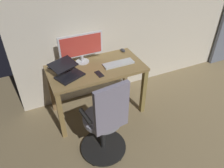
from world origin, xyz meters
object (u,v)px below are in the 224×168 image
Objects in this scene: computer_monitor at (81,46)px; computer_mouse at (123,50)px; laptop at (67,72)px; cell_phone_by_monitor at (53,68)px; cell_phone_face_up at (99,74)px; computer_keyboard at (119,64)px; desk at (96,74)px; office_chair at (106,124)px.

computer_mouse is (-0.64, -0.04, -0.21)m from computer_monitor.
laptop reaches higher than cell_phone_by_monitor.
computer_keyboard is at bearing -166.33° from cell_phone_face_up.
laptop is 2.99× the size of cell_phone_face_up.
computer_monitor reaches higher than computer_mouse.
computer_keyboard is (-0.30, 0.06, 0.12)m from desk.
computer_monitor reaches higher than cell_phone_face_up.
cell_phone_by_monitor is (0.13, -0.24, -0.05)m from laptop.
cell_phone_by_monitor is (0.50, -0.38, 0.00)m from cell_phone_face_up.
computer_monitor is at bearing 146.70° from cell_phone_by_monitor.
desk is at bearing 125.34° from cell_phone_by_monitor.
cell_phone_by_monitor is at bearing -17.62° from computer_keyboard.
computer_mouse is 0.69m from cell_phone_face_up.
office_chair is 0.89m from computer_keyboard.
laptop reaches higher than computer_mouse.
office_chair reaches higher than computer_mouse.
laptop is at bearing 5.37° from desk.
office_chair is 1.08m from computer_monitor.
computer_keyboard reaches higher than cell_phone_by_monitor.
office_chair is 0.81m from laptop.
computer_monitor is at bearing 78.99° from office_chair.
desk is at bearing -104.27° from cell_phone_face_up.
laptop reaches higher than cell_phone_face_up.
laptop is (0.69, -0.02, 0.04)m from computer_keyboard.
cell_phone_face_up is at bearing 109.53° from cell_phone_by_monitor.
cell_phone_by_monitor is at bearing -0.07° from computer_monitor.
laptop is 0.39m from cell_phone_face_up.
office_chair is at bearing 85.84° from computer_monitor.
cell_phone_by_monitor is (0.33, -0.96, 0.26)m from office_chair.
computer_monitor is (0.12, -0.20, 0.34)m from desk.
computer_mouse is at bearing -176.10° from computer_monitor.
computer_keyboard is (-0.42, 0.26, -0.22)m from computer_monitor.
cell_phone_face_up is (0.02, 0.17, 0.12)m from desk.
office_chair reaches higher than cell_phone_by_monitor.
computer_mouse reaches higher than cell_phone_by_monitor.
cell_phone_face_up is at bearing 82.02° from desk.
desk is 2.13× the size of computer_monitor.
office_chair is 7.65× the size of cell_phone_by_monitor.
computer_mouse is 0.69× the size of cell_phone_by_monitor.
computer_mouse is at bearing 174.20° from laptop.
computer_mouse is at bearing -125.49° from computer_keyboard.
laptop is at bearing 85.74° from cell_phone_by_monitor.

